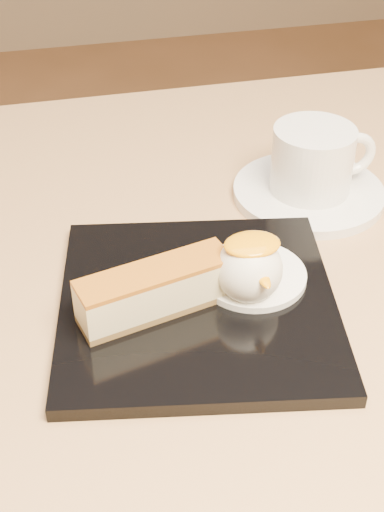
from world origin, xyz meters
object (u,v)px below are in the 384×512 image
object	(u,v)px
cheesecake	(155,290)
ice_cream_scoop	(249,269)
saucer	(308,192)
dessert_plate	(198,304)
coffee_cup	(314,158)
table	(230,406)

from	to	relation	value
cheesecake	ice_cream_scoop	world-z (taller)	ice_cream_scoop
cheesecake	saucer	bearing A→B (deg)	24.64
dessert_plate	coffee_cup	world-z (taller)	coffee_cup
table	dessert_plate	size ratio (longest dim) A/B	3.64
saucer	coffee_cup	bearing A→B (deg)	1.11
table	dessert_plate	world-z (taller)	dessert_plate
dessert_plate	ice_cream_scoop	xyz separation A→B (m)	(0.04, -0.01, 0.03)
dessert_plate	cheesecake	world-z (taller)	cheesecake
ice_cream_scoop	coffee_cup	world-z (taller)	coffee_cup
cheesecake	ice_cream_scoop	distance (m)	0.08
dessert_plate	saucer	size ratio (longest dim) A/B	1.47
table	saucer	distance (m)	0.23
table	coffee_cup	size ratio (longest dim) A/B	7.53
table	ice_cream_scoop	xyz separation A→B (m)	(0.00, -0.03, 0.19)
coffee_cup	dessert_plate	bearing A→B (deg)	-138.23
table	ice_cream_scoop	size ratio (longest dim) A/B	15.00
cheesecake	coffee_cup	size ratio (longest dim) A/B	1.19
cheesecake	saucer	size ratio (longest dim) A/B	0.85
saucer	coffee_cup	world-z (taller)	coffee_cup
dessert_plate	saucer	distance (m)	0.20
ice_cream_scoop	coffee_cup	distance (m)	0.18
ice_cream_scoop	saucer	world-z (taller)	ice_cream_scoop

